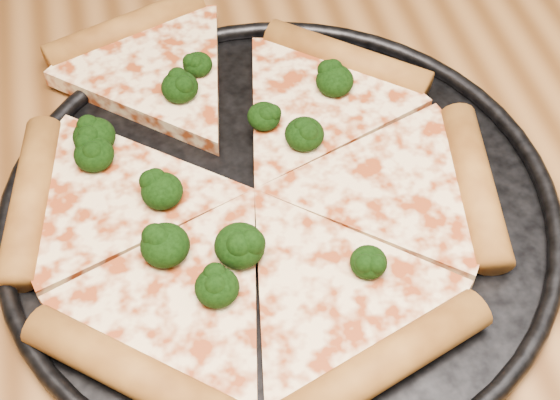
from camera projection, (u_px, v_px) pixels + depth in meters
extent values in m
cube|color=brown|center=(377.00, 183.00, 0.60)|extent=(1.20, 0.90, 0.04)
cylinder|color=black|center=(280.00, 212.00, 0.55)|extent=(0.37, 0.37, 0.01)
torus|color=black|center=(280.00, 206.00, 0.55)|extent=(0.38, 0.38, 0.01)
cylinder|color=#A36828|center=(347.00, 59.00, 0.63)|extent=(0.12, 0.11, 0.03)
cylinder|color=#A36828|center=(126.00, 30.00, 0.65)|extent=(0.14, 0.07, 0.03)
cylinder|color=#A36828|center=(31.00, 199.00, 0.54)|extent=(0.05, 0.14, 0.03)
cylinder|color=#A36828|center=(129.00, 371.00, 0.46)|extent=(0.12, 0.11, 0.03)
cylinder|color=#A36828|center=(389.00, 361.00, 0.47)|extent=(0.14, 0.07, 0.03)
cylinder|color=#A36828|center=(475.00, 184.00, 0.55)|extent=(0.05, 0.14, 0.03)
ellipsoid|color=black|center=(165.00, 245.00, 0.50)|extent=(0.03, 0.03, 0.02)
ellipsoid|color=black|center=(264.00, 116.00, 0.58)|extent=(0.02, 0.02, 0.02)
ellipsoid|color=black|center=(198.00, 64.00, 0.61)|extent=(0.02, 0.02, 0.02)
ellipsoid|color=black|center=(94.00, 136.00, 0.56)|extent=(0.03, 0.03, 0.02)
ellipsoid|color=black|center=(335.00, 81.00, 0.60)|extent=(0.03, 0.03, 0.02)
ellipsoid|color=black|center=(304.00, 134.00, 0.56)|extent=(0.03, 0.03, 0.02)
ellipsoid|color=black|center=(162.00, 191.00, 0.53)|extent=(0.03, 0.03, 0.02)
ellipsoid|color=black|center=(217.00, 287.00, 0.49)|extent=(0.03, 0.03, 0.02)
ellipsoid|color=black|center=(180.00, 87.00, 0.59)|extent=(0.03, 0.03, 0.02)
ellipsoid|color=black|center=(94.00, 154.00, 0.55)|extent=(0.03, 0.03, 0.02)
ellipsoid|color=black|center=(368.00, 262.00, 0.50)|extent=(0.02, 0.02, 0.02)
ellipsoid|color=black|center=(240.00, 246.00, 0.50)|extent=(0.03, 0.03, 0.02)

